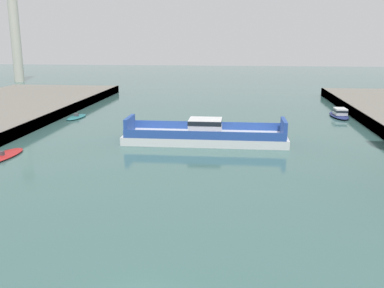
% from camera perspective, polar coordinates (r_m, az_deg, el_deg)
% --- Properties ---
extents(chain_ferry, '(21.92, 6.80, 3.30)m').
position_cam_1_polar(chain_ferry, '(59.40, 1.74, 1.19)').
color(chain_ferry, silver).
rests_on(chain_ferry, ground).
extents(moored_boat_near_left, '(2.75, 6.38, 0.85)m').
position_cam_1_polar(moored_boat_near_left, '(79.96, -14.81, 3.42)').
color(moored_boat_near_left, '#237075').
rests_on(moored_boat_near_left, ground).
extents(moored_boat_far_right, '(3.67, 8.54, 0.85)m').
position_cam_1_polar(moored_boat_far_right, '(56.52, -23.69, -1.49)').
color(moored_boat_far_right, red).
rests_on(moored_boat_far_right, ground).
extents(moored_boat_upstream_a, '(3.06, 8.27, 1.66)m').
position_cam_1_polar(moored_boat_upstream_a, '(82.44, 18.64, 3.76)').
color(moored_boat_upstream_a, navy).
rests_on(moored_boat_upstream_a, ground).
extents(smokestack_distant_b, '(3.22, 3.22, 32.32)m').
position_cam_1_polar(smokestack_distant_b, '(150.69, -22.10, 14.04)').
color(smokestack_distant_b, beige).
rests_on(smokestack_distant_b, ground).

